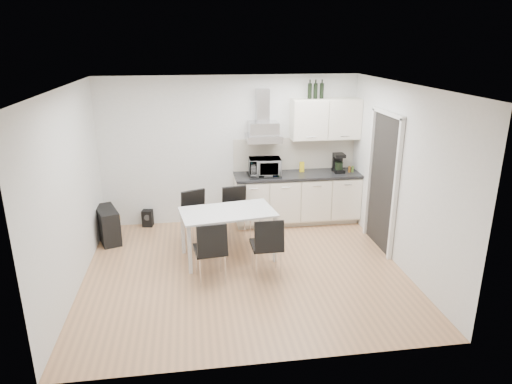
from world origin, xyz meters
TOP-DOWN VIEW (x-y plane):
  - ground at (0.00, 0.00)m, footprint 4.50×4.50m
  - wall_back at (0.00, 2.00)m, footprint 4.50×0.10m
  - wall_front at (0.00, -2.00)m, footprint 4.50×0.10m
  - wall_left at (-2.25, 0.00)m, footprint 0.10×4.00m
  - wall_right at (2.25, 0.00)m, footprint 0.10×4.00m
  - ceiling at (0.00, 0.00)m, footprint 4.50×4.50m
  - doorway at (2.21, 0.55)m, footprint 0.08×1.04m
  - kitchenette at (1.19, 1.73)m, footprint 2.22×0.64m
  - dining_table at (-0.19, 0.47)m, footprint 1.46×0.97m
  - chair_far_left at (-0.62, 0.97)m, footprint 0.59×0.63m
  - chair_far_right at (0.01, 1.07)m, footprint 0.51×0.56m
  - chair_near_left at (-0.49, -0.18)m, footprint 0.50×0.55m
  - chair_near_right at (0.29, -0.15)m, footprint 0.45×0.51m
  - guitar_amp at (-2.09, 1.35)m, footprint 0.50×0.72m
  - floor_speaker at (-1.51, 1.90)m, footprint 0.20×0.18m

SIDE VIEW (x-z plane):
  - ground at x=0.00m, z-range 0.00..0.00m
  - floor_speaker at x=-1.51m, z-range 0.00..0.30m
  - guitar_amp at x=-2.09m, z-range 0.00..0.56m
  - chair_far_left at x=-0.62m, z-range 0.00..0.88m
  - chair_far_right at x=0.01m, z-range 0.00..0.88m
  - chair_near_left at x=-0.49m, z-range 0.00..0.88m
  - chair_near_right at x=0.29m, z-range 0.00..0.88m
  - dining_table at x=-0.19m, z-range 0.29..1.04m
  - kitchenette at x=1.19m, z-range -0.43..2.09m
  - doorway at x=2.21m, z-range 0.00..2.10m
  - wall_back at x=0.00m, z-range 0.00..2.60m
  - wall_front at x=0.00m, z-range 0.00..2.60m
  - wall_left at x=-2.25m, z-range 0.00..2.60m
  - wall_right at x=2.25m, z-range 0.00..2.60m
  - ceiling at x=0.00m, z-range 2.60..2.60m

